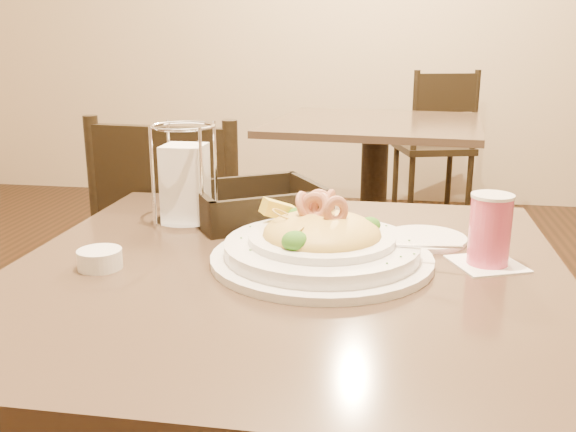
% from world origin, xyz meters
% --- Properties ---
extents(main_table, '(0.90, 0.90, 0.75)m').
position_xyz_m(main_table, '(0.00, 0.00, 0.52)').
color(main_table, black).
rests_on(main_table, ground).
extents(background_table, '(0.98, 0.98, 0.75)m').
position_xyz_m(background_table, '(0.08, 1.90, 0.52)').
color(background_table, black).
rests_on(background_table, ground).
extents(dining_chair_near, '(0.46, 0.46, 0.93)m').
position_xyz_m(dining_chair_near, '(-0.38, 0.61, 0.50)').
color(dining_chair_near, black).
rests_on(dining_chair_near, ground).
extents(dining_chair_far, '(0.52, 0.52, 0.93)m').
position_xyz_m(dining_chair_far, '(0.42, 3.02, 0.50)').
color(dining_chair_far, black).
rests_on(dining_chair_far, ground).
extents(pasta_bowl, '(0.41, 0.37, 0.12)m').
position_xyz_m(pasta_bowl, '(0.05, 0.03, 0.79)').
color(pasta_bowl, white).
rests_on(pasta_bowl, main_table).
extents(drink_glass, '(0.14, 0.14, 0.12)m').
position_xyz_m(drink_glass, '(0.32, 0.06, 0.81)').
color(drink_glass, white).
rests_on(drink_glass, main_table).
extents(bread_basket, '(0.32, 0.31, 0.07)m').
position_xyz_m(bread_basket, '(-0.11, 0.27, 0.78)').
color(bread_basket, black).
rests_on(bread_basket, main_table).
extents(napkin_caddy, '(0.12, 0.12, 0.20)m').
position_xyz_m(napkin_caddy, '(-0.24, 0.22, 0.84)').
color(napkin_caddy, silver).
rests_on(napkin_caddy, main_table).
extents(side_plate, '(0.19, 0.19, 0.01)m').
position_xyz_m(side_plate, '(0.23, 0.17, 0.76)').
color(side_plate, white).
rests_on(side_plate, main_table).
extents(butter_ramekin, '(0.09, 0.09, 0.03)m').
position_xyz_m(butter_ramekin, '(-0.29, -0.06, 0.77)').
color(butter_ramekin, white).
rests_on(butter_ramekin, main_table).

